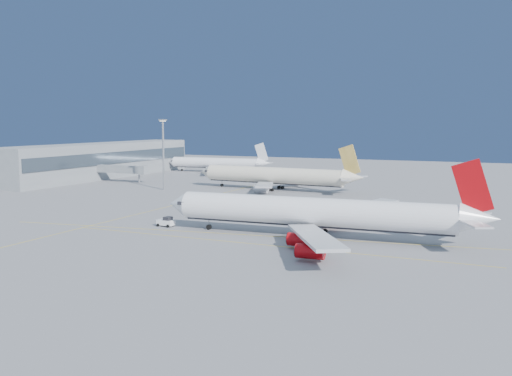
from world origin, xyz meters
name	(u,v)px	position (x,y,z in m)	size (l,w,h in m)	color
ground	(265,230)	(0.00, 0.00, 0.00)	(500.00, 500.00, 0.00)	slate
terminal	(102,160)	(-114.93, 85.00, 7.51)	(18.40, 110.00, 15.00)	gray
jet_bridge	(124,169)	(-93.11, 72.00, 5.17)	(23.60, 3.60, 6.90)	gray
taxiway_lines	(221,221)	(-14.71, 6.34, 0.01)	(118.86, 140.00, 0.02)	gold
airliner_virgin	(319,213)	(13.45, -2.85, 5.28)	(71.06, 63.77, 17.53)	white
airliner_etihad	(277,176)	(-26.46, 72.09, 5.15)	(64.91, 59.80, 16.93)	beige
airliner_third	(217,163)	(-80.15, 127.86, 4.45)	(54.76, 50.41, 14.69)	white
pushback_tug	(166,222)	(-23.20, -4.87, 1.07)	(4.27, 2.81, 2.32)	white
light_mast	(163,148)	(-63.85, 56.15, 14.92)	(2.19, 2.19, 25.28)	gray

